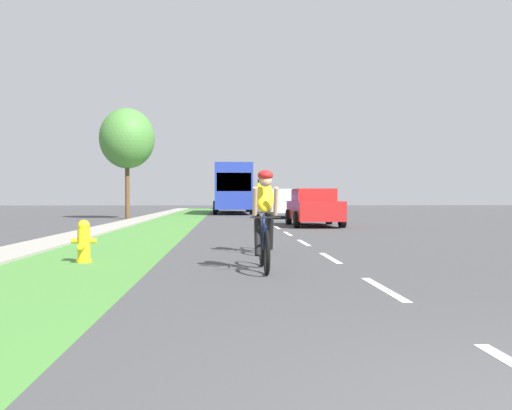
{
  "coord_description": "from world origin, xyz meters",
  "views": [
    {
      "loc": [
        -2.0,
        -1.95,
        1.15
      ],
      "look_at": [
        -0.89,
        17.48,
        0.89
      ],
      "focal_mm": 37.83,
      "sensor_mm": 36.0,
      "label": 1
    }
  ],
  "objects_px": {
    "street_tree_near": "(127,139)",
    "sedan_red": "(314,207)",
    "suv_silver": "(229,200)",
    "bus_blue": "(233,187)",
    "fire_hydrant_yellow": "(84,242)",
    "pickup_white": "(284,203)",
    "cyclist_lead": "(264,219)",
    "cyclist_trailing": "(263,214)"
  },
  "relations": [
    {
      "from": "cyclist_trailing",
      "to": "pickup_white",
      "type": "relative_size",
      "value": 0.34
    },
    {
      "from": "cyclist_lead",
      "to": "bus_blue",
      "type": "xyz_separation_m",
      "value": [
        -0.05,
        32.23,
        1.17
      ]
    },
    {
      "from": "cyclist_lead",
      "to": "suv_silver",
      "type": "bearing_deg",
      "value": 90.25
    },
    {
      "from": "street_tree_near",
      "to": "suv_silver",
      "type": "bearing_deg",
      "value": 78.09
    },
    {
      "from": "cyclist_trailing",
      "to": "suv_silver",
      "type": "relative_size",
      "value": 0.37
    },
    {
      "from": "sedan_red",
      "to": "bus_blue",
      "type": "relative_size",
      "value": 0.37
    },
    {
      "from": "street_tree_near",
      "to": "sedan_red",
      "type": "bearing_deg",
      "value": -41.44
    },
    {
      "from": "street_tree_near",
      "to": "bus_blue",
      "type": "bearing_deg",
      "value": 61.54
    },
    {
      "from": "cyclist_trailing",
      "to": "bus_blue",
      "type": "bearing_deg",
      "value": 90.43
    },
    {
      "from": "cyclist_lead",
      "to": "suv_silver",
      "type": "distance_m",
      "value": 48.62
    },
    {
      "from": "cyclist_lead",
      "to": "pickup_white",
      "type": "height_order",
      "value": "pickup_white"
    },
    {
      "from": "fire_hydrant_yellow",
      "to": "suv_silver",
      "type": "xyz_separation_m",
      "value": [
        2.92,
        47.37,
        0.58
      ]
    },
    {
      "from": "pickup_white",
      "to": "street_tree_near",
      "type": "bearing_deg",
      "value": -172.74
    },
    {
      "from": "cyclist_trailing",
      "to": "pickup_white",
      "type": "height_order",
      "value": "pickup_white"
    },
    {
      "from": "fire_hydrant_yellow",
      "to": "cyclist_trailing",
      "type": "relative_size",
      "value": 0.44
    },
    {
      "from": "pickup_white",
      "to": "sedan_red",
      "type": "bearing_deg",
      "value": -88.56
    },
    {
      "from": "sedan_red",
      "to": "pickup_white",
      "type": "bearing_deg",
      "value": 91.44
    },
    {
      "from": "sedan_red",
      "to": "suv_silver",
      "type": "relative_size",
      "value": 0.91
    },
    {
      "from": "bus_blue",
      "to": "suv_silver",
      "type": "height_order",
      "value": "bus_blue"
    },
    {
      "from": "suv_silver",
      "to": "street_tree_near",
      "type": "height_order",
      "value": "street_tree_near"
    },
    {
      "from": "bus_blue",
      "to": "suv_silver",
      "type": "relative_size",
      "value": 2.47
    },
    {
      "from": "cyclist_lead",
      "to": "cyclist_trailing",
      "type": "height_order",
      "value": "same"
    },
    {
      "from": "sedan_red",
      "to": "cyclist_lead",
      "type": "bearing_deg",
      "value": -102.63
    },
    {
      "from": "pickup_white",
      "to": "fire_hydrant_yellow",
      "type": "bearing_deg",
      "value": -105.57
    },
    {
      "from": "suv_silver",
      "to": "street_tree_near",
      "type": "bearing_deg",
      "value": -101.91
    },
    {
      "from": "fire_hydrant_yellow",
      "to": "cyclist_trailing",
      "type": "bearing_deg",
      "value": 24.8
    },
    {
      "from": "bus_blue",
      "to": "cyclist_trailing",
      "type": "bearing_deg",
      "value": -89.57
    },
    {
      "from": "pickup_white",
      "to": "street_tree_near",
      "type": "distance_m",
      "value": 9.5
    },
    {
      "from": "bus_blue",
      "to": "street_tree_near",
      "type": "distance_m",
      "value": 12.64
    },
    {
      "from": "fire_hydrant_yellow",
      "to": "sedan_red",
      "type": "distance_m",
      "value": 13.62
    },
    {
      "from": "fire_hydrant_yellow",
      "to": "street_tree_near",
      "type": "xyz_separation_m",
      "value": [
        -2.84,
        20.07,
        4.01
      ]
    },
    {
      "from": "cyclist_trailing",
      "to": "bus_blue",
      "type": "relative_size",
      "value": 0.15
    },
    {
      "from": "fire_hydrant_yellow",
      "to": "cyclist_trailing",
      "type": "xyz_separation_m",
      "value": [
        3.29,
        1.52,
        0.44
      ]
    },
    {
      "from": "fire_hydrant_yellow",
      "to": "pickup_white",
      "type": "relative_size",
      "value": 0.15
    },
    {
      "from": "cyclist_lead",
      "to": "sedan_red",
      "type": "height_order",
      "value": "cyclist_lead"
    },
    {
      "from": "cyclist_trailing",
      "to": "street_tree_near",
      "type": "relative_size",
      "value": 0.28
    },
    {
      "from": "bus_blue",
      "to": "suv_silver",
      "type": "xyz_separation_m",
      "value": [
        -0.16,
        16.39,
        -1.03
      ]
    },
    {
      "from": "bus_blue",
      "to": "fire_hydrant_yellow",
      "type": "bearing_deg",
      "value": -95.66
    },
    {
      "from": "street_tree_near",
      "to": "cyclist_trailing",
      "type": "bearing_deg",
      "value": -71.71
    },
    {
      "from": "cyclist_lead",
      "to": "pickup_white",
      "type": "xyz_separation_m",
      "value": [
        2.78,
        22.44,
        0.02
      ]
    },
    {
      "from": "fire_hydrant_yellow",
      "to": "bus_blue",
      "type": "height_order",
      "value": "bus_blue"
    },
    {
      "from": "pickup_white",
      "to": "suv_silver",
      "type": "relative_size",
      "value": 1.09
    }
  ]
}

